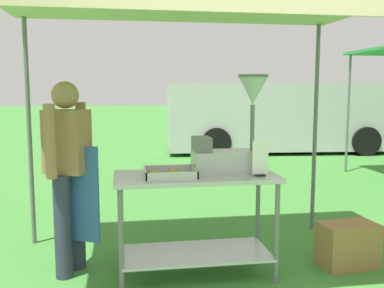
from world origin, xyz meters
name	(u,v)px	position (x,y,z in m)	size (l,w,h in m)	color
ground_plane	(166,168)	(0.00, 6.00, 0.00)	(70.00, 70.00, 0.00)	#3D7F33
stall_canopy	(194,7)	(-0.23, 1.11, 2.19)	(3.18, 1.93, 2.28)	slate
donut_cart	(196,204)	(-0.23, 1.02, 0.61)	(1.32, 0.59, 0.86)	#B7B7BC
donut_tray	(169,175)	(-0.46, 0.94, 0.88)	(0.40, 0.33, 0.07)	#B7B7BC
donut_fryer	(232,138)	(0.09, 1.08, 1.14)	(0.62, 0.28, 0.81)	#B7B7BC
menu_sign	(260,161)	(0.26, 0.87, 0.98)	(0.13, 0.05, 0.28)	black
vendor	(68,168)	(-1.26, 1.24, 0.90)	(0.46, 0.51, 1.61)	#2D3347
supply_crate	(348,245)	(1.11, 0.99, 0.19)	(0.52, 0.34, 0.39)	olive
van_silver	(281,116)	(3.13, 8.05, 0.88)	(5.86, 2.46, 1.69)	#BCBCC1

